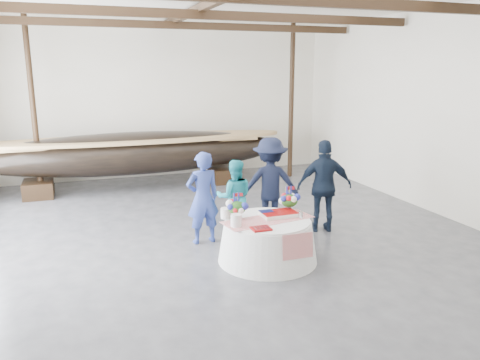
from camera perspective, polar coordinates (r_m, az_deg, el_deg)
name	(u,v)px	position (r m, az deg, el deg)	size (l,w,h in m)	color
floor	(226,239)	(9.08, -1.78, -7.19)	(10.00, 12.00, 0.01)	#3D3D42
wall_back	(164,101)	(14.36, -9.28, 9.49)	(10.00, 0.02, 4.50)	silver
wall_right	(445,113)	(11.13, 23.69, 7.44)	(0.02, 12.00, 4.50)	silver
pavilion_structure	(211,24)	(9.28, -3.52, 18.40)	(9.80, 11.76, 4.50)	black
longboat_display	(136,153)	(12.88, -12.62, 3.25)	(8.27, 1.65, 1.55)	black
banquet_table	(268,240)	(8.00, 3.38, -7.32)	(1.68, 1.68, 0.73)	silver
tabletop_items	(263,208)	(7.99, 2.83, -3.47)	(1.63, 1.00, 0.40)	red
guest_woman_blue	(203,198)	(8.68, -4.55, -2.18)	(0.63, 0.41, 1.73)	navy
guest_woman_teal	(234,197)	(9.17, -0.68, -2.08)	(0.72, 0.56, 1.48)	teal
guest_man_left	(270,184)	(9.43, 3.67, -0.45)	(1.21, 0.70, 1.87)	black
guest_man_right	(324,186)	(9.42, 10.25, -0.74)	(1.08, 0.45, 1.85)	black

